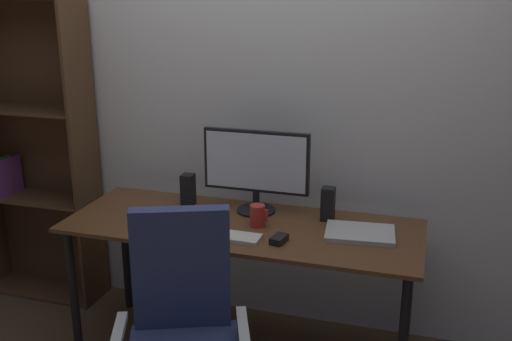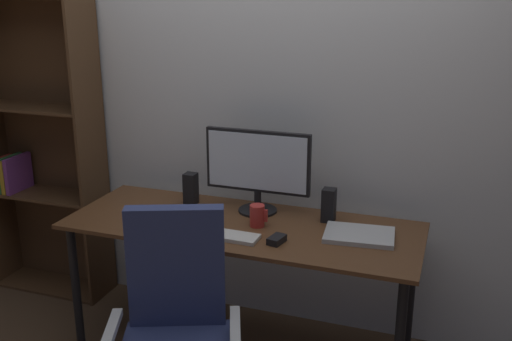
# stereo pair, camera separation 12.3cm
# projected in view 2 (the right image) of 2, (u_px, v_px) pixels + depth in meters

# --- Properties ---
(back_wall) EXTENTS (6.40, 0.10, 2.60)m
(back_wall) POSITION_uv_depth(u_px,v_px,m) (274.00, 95.00, 3.16)
(back_wall) COLOR silver
(back_wall) RESTS_ON ground
(desk) EXTENTS (1.75, 0.65, 0.74)m
(desk) POSITION_uv_depth(u_px,v_px,m) (242.00, 239.00, 2.90)
(desk) COLOR #56351E
(desk) RESTS_ON ground
(monitor) EXTENTS (0.55, 0.20, 0.43)m
(monitor) POSITION_uv_depth(u_px,v_px,m) (258.00, 166.00, 2.96)
(monitor) COLOR black
(monitor) RESTS_ON desk
(keyboard) EXTENTS (0.29, 0.12, 0.02)m
(keyboard) POSITION_uv_depth(u_px,v_px,m) (228.00, 236.00, 2.71)
(keyboard) COLOR silver
(keyboard) RESTS_ON desk
(mouse) EXTENTS (0.07, 0.11, 0.03)m
(mouse) POSITION_uv_depth(u_px,v_px,m) (277.00, 240.00, 2.66)
(mouse) COLOR black
(mouse) RESTS_ON desk
(coffee_mug) EXTENTS (0.09, 0.07, 0.11)m
(coffee_mug) POSITION_uv_depth(u_px,v_px,m) (257.00, 216.00, 2.83)
(coffee_mug) COLOR #B72D28
(coffee_mug) RESTS_ON desk
(laptop) EXTENTS (0.34, 0.26, 0.02)m
(laptop) POSITION_uv_depth(u_px,v_px,m) (359.00, 235.00, 2.72)
(laptop) COLOR #B7BABC
(laptop) RESTS_ON desk
(speaker_left) EXTENTS (0.06, 0.07, 0.17)m
(speaker_left) POSITION_uv_depth(u_px,v_px,m) (191.00, 189.00, 3.13)
(speaker_left) COLOR black
(speaker_left) RESTS_ON desk
(speaker_right) EXTENTS (0.06, 0.07, 0.17)m
(speaker_right) POSITION_uv_depth(u_px,v_px,m) (329.00, 205.00, 2.89)
(speaker_right) COLOR black
(speaker_right) RESTS_ON desk
(paper_sheet) EXTENTS (0.25, 0.32, 0.00)m
(paper_sheet) POSITION_uv_depth(u_px,v_px,m) (179.00, 230.00, 2.79)
(paper_sheet) COLOR white
(paper_sheet) RESTS_ON desk
(bookshelf) EXTENTS (0.76, 0.28, 1.81)m
(bookshelf) POSITION_uv_depth(u_px,v_px,m) (41.00, 153.00, 3.59)
(bookshelf) COLOR #4C331E
(bookshelf) RESTS_ON ground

